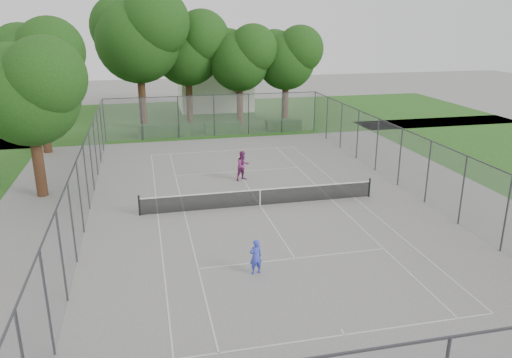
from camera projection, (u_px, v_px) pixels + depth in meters
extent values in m
plane|color=slate|center=(260.00, 205.00, 27.12)|extent=(120.00, 120.00, 0.00)
cube|color=#214D16|center=(202.00, 116.00, 51.21)|extent=(60.00, 20.00, 0.00)
cube|color=silver|center=(345.00, 335.00, 16.11)|extent=(10.97, 0.06, 0.01)
cube|color=silver|center=(224.00, 151.00, 38.13)|extent=(10.97, 0.06, 0.01)
cube|color=silver|center=(158.00, 214.00, 25.96)|extent=(0.06, 23.77, 0.01)
cube|color=silver|center=(354.00, 198.00, 28.28)|extent=(0.06, 23.77, 0.01)
cube|color=silver|center=(184.00, 212.00, 26.25)|extent=(0.06, 23.77, 0.01)
cube|color=silver|center=(331.00, 200.00, 27.99)|extent=(0.06, 23.77, 0.01)
cube|color=silver|center=(295.00, 258.00, 21.19)|extent=(8.23, 0.06, 0.01)
cube|color=silver|center=(238.00, 171.00, 33.05)|extent=(8.23, 0.06, 0.01)
cube|color=silver|center=(260.00, 205.00, 27.12)|extent=(0.06, 12.80, 0.01)
cube|color=silver|center=(343.00, 332.00, 16.24)|extent=(0.06, 0.30, 0.01)
cube|color=silver|center=(225.00, 151.00, 37.99)|extent=(0.06, 0.30, 0.01)
cylinder|color=black|center=(139.00, 206.00, 25.60)|extent=(0.10, 0.10, 1.10)
cylinder|color=black|center=(369.00, 187.00, 28.30)|extent=(0.10, 0.10, 1.10)
cube|color=black|center=(260.00, 198.00, 26.98)|extent=(12.67, 0.01, 0.86)
cube|color=white|center=(260.00, 190.00, 26.84)|extent=(12.77, 0.03, 0.06)
cube|color=white|center=(260.00, 198.00, 26.98)|extent=(0.05, 0.02, 0.88)
cylinder|color=#38383D|center=(104.00, 121.00, 40.42)|extent=(0.08, 0.08, 3.50)
cylinder|color=#38383D|center=(315.00, 112.00, 44.23)|extent=(0.08, 0.08, 3.50)
cube|color=slate|center=(214.00, 116.00, 42.33)|extent=(18.00, 0.02, 3.50)
cube|color=slate|center=(83.00, 187.00, 24.67)|extent=(0.02, 34.00, 3.50)
cube|color=slate|center=(413.00, 164.00, 28.48)|extent=(0.02, 34.00, 3.50)
cube|color=#38383D|center=(450.00, 337.00, 10.28)|extent=(18.00, 0.05, 0.05)
cube|color=#38383D|center=(214.00, 95.00, 41.78)|extent=(18.00, 0.05, 0.05)
cube|color=#38383D|center=(80.00, 153.00, 24.13)|extent=(0.05, 34.00, 0.05)
cube|color=#38383D|center=(416.00, 134.00, 27.94)|extent=(0.05, 34.00, 0.05)
cylinder|color=#3A2115|center=(142.00, 100.00, 45.04)|extent=(0.67, 0.67, 5.22)
sphere|color=#13350E|center=(138.00, 40.00, 43.42)|extent=(7.42, 7.42, 7.42)
sphere|color=#13350E|center=(155.00, 22.00, 42.24)|extent=(5.94, 5.94, 5.94)
sphere|color=#13350E|center=(122.00, 27.00, 43.66)|extent=(5.57, 5.57, 5.57)
cylinder|color=#3A2115|center=(189.00, 99.00, 47.88)|extent=(0.64, 0.64, 4.46)
sphere|color=#13350E|center=(187.00, 51.00, 46.49)|extent=(6.34, 6.34, 6.34)
sphere|color=#13350E|center=(202.00, 38.00, 45.49)|extent=(5.07, 5.07, 5.07)
sphere|color=#13350E|center=(174.00, 41.00, 46.70)|extent=(4.76, 4.76, 4.76)
cylinder|color=#3A2115|center=(240.00, 103.00, 47.28)|extent=(0.61, 0.61, 3.92)
sphere|color=#13350E|center=(239.00, 61.00, 46.06)|extent=(5.58, 5.58, 5.58)
sphere|color=#13350E|center=(253.00, 49.00, 45.17)|extent=(4.46, 4.46, 4.46)
sphere|color=#13350E|center=(228.00, 51.00, 46.24)|extent=(4.19, 4.19, 4.19)
cylinder|color=#3A2115|center=(285.00, 101.00, 48.45)|extent=(0.61, 0.61, 3.87)
sphere|color=#13350E|center=(286.00, 61.00, 47.25)|extent=(5.50, 5.50, 5.50)
sphere|color=#13350E|center=(300.00, 49.00, 46.38)|extent=(4.40, 4.40, 4.40)
sphere|color=#13350E|center=(274.00, 51.00, 47.43)|extent=(4.13, 4.13, 4.13)
cylinder|color=#3A2115|center=(45.00, 125.00, 37.11)|extent=(0.63, 0.63, 4.20)
sphere|color=#13350E|center=(37.00, 68.00, 35.80)|extent=(5.97, 5.97, 5.97)
sphere|color=#13350E|center=(50.00, 51.00, 34.85)|extent=(4.78, 4.78, 4.78)
sphere|color=#13350E|center=(22.00, 54.00, 36.00)|extent=(4.48, 4.48, 4.48)
cylinder|color=#3A2115|center=(39.00, 164.00, 28.06)|extent=(0.61, 0.61, 3.80)
sphere|color=#13350E|center=(29.00, 96.00, 26.88)|extent=(5.40, 5.40, 5.40)
sphere|color=#13350E|center=(45.00, 77.00, 26.02)|extent=(4.32, 4.32, 4.32)
sphere|color=#13350E|center=(11.00, 80.00, 27.06)|extent=(4.05, 4.05, 4.05)
cube|color=#1E4A17|center=(164.00, 130.00, 42.50)|extent=(4.30, 1.29, 1.08)
cube|color=#1E4A17|center=(222.00, 127.00, 44.00)|extent=(3.10, 0.88, 0.97)
cube|color=#1E4A17|center=(283.00, 125.00, 45.01)|extent=(3.13, 1.15, 0.94)
cube|color=silver|center=(215.00, 83.00, 54.51)|extent=(7.67, 5.75, 5.75)
cube|color=#545359|center=(214.00, 56.00, 53.62)|extent=(7.59, 5.94, 7.59)
imported|color=#3442C5|center=(256.00, 257.00, 19.76)|extent=(0.59, 0.45, 1.46)
imported|color=#7E2A6A|center=(243.00, 166.00, 31.10)|extent=(1.11, 1.02, 1.86)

